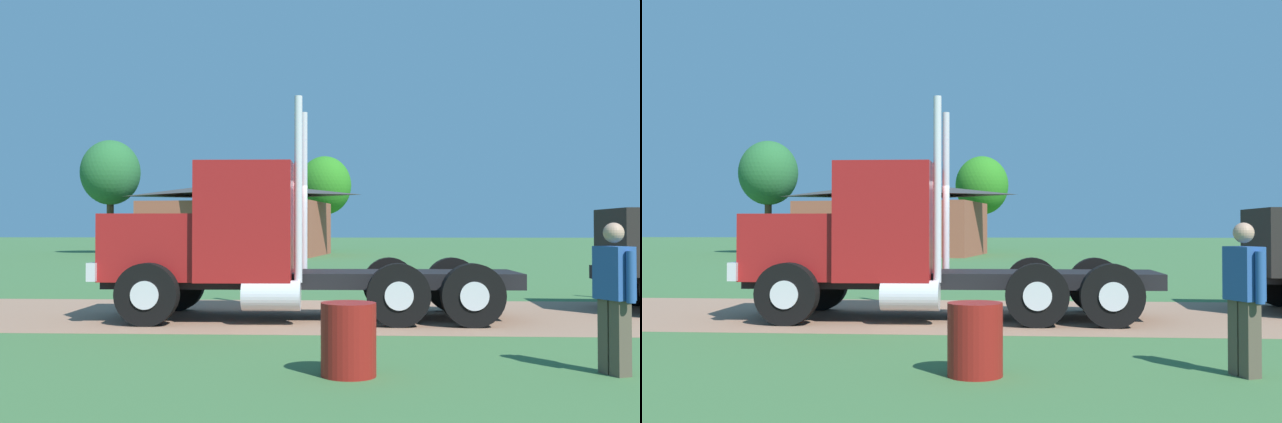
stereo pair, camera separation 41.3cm
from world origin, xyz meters
TOP-DOWN VIEW (x-y plane):
  - ground_plane at (0.00, 0.00)m, footprint 200.00×200.00m
  - dirt_track at (0.00, 0.00)m, footprint 120.00×5.35m
  - truck_foreground_white at (-0.08, -0.59)m, footprint 7.63×2.77m
  - visitor_standing_near at (4.83, -5.52)m, footprint 0.40×0.58m
  - steel_barrel at (1.79, -5.74)m, footprint 0.63×0.63m
  - shed_building at (-5.13, 29.28)m, footprint 11.40×9.02m
  - tree_left at (-13.56, 31.11)m, footprint 3.71×3.71m
  - tree_mid at (-0.35, 38.42)m, footprint 3.83×3.83m

SIDE VIEW (x-z plane):
  - ground_plane at x=0.00m, z-range 0.00..0.00m
  - dirt_track at x=0.00m, z-range 0.00..0.01m
  - steel_barrel at x=1.79m, z-range 0.00..0.83m
  - visitor_standing_near at x=4.83m, z-range 0.07..1.81m
  - truck_foreground_white at x=-0.08m, z-range -0.65..3.31m
  - shed_building at x=-5.13m, z-range -0.08..4.31m
  - tree_mid at x=-0.35m, z-range 1.25..8.03m
  - tree_left at x=-13.56m, z-range 1.49..8.64m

